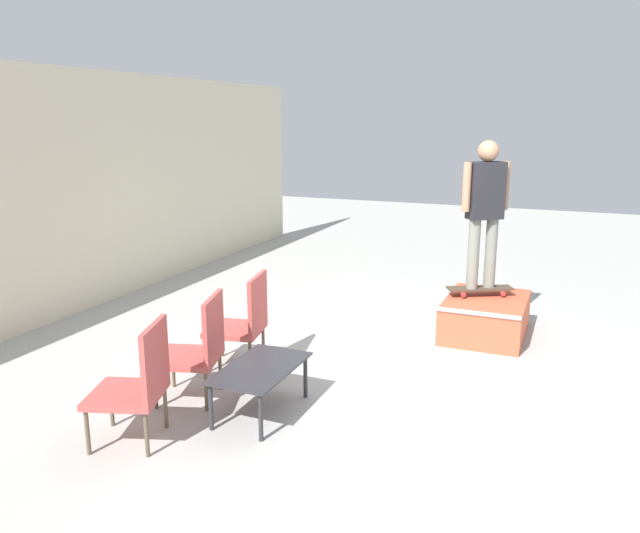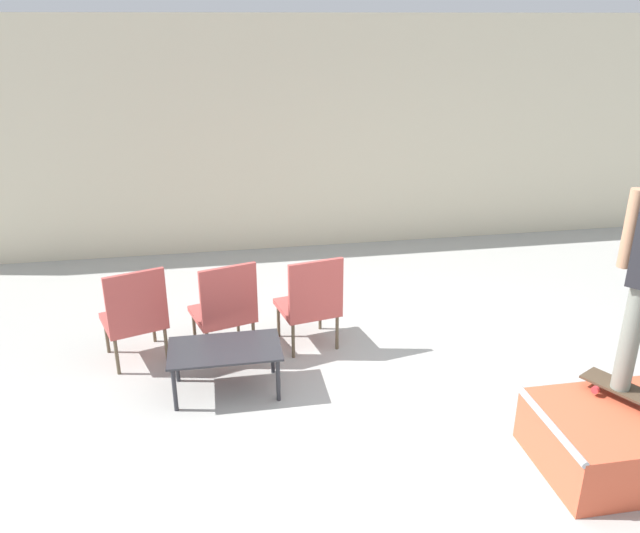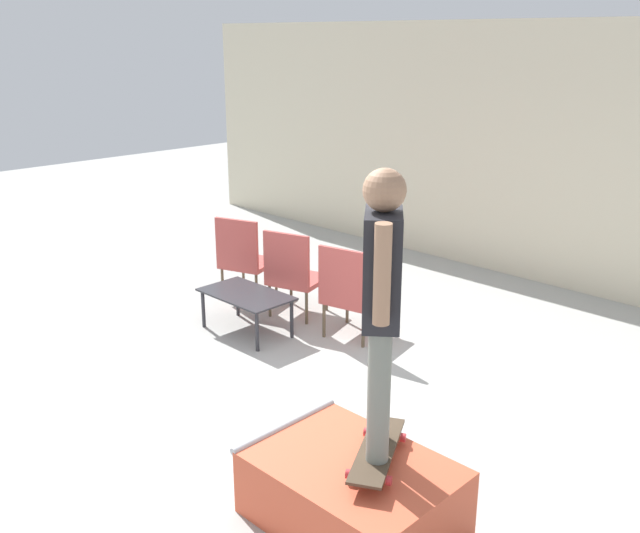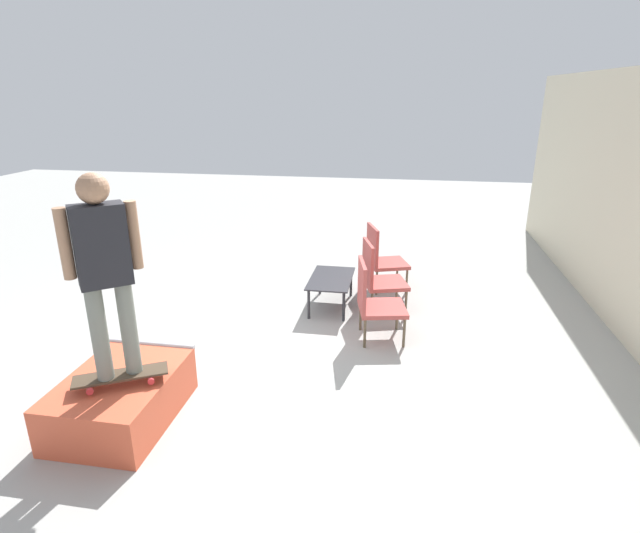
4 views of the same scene
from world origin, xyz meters
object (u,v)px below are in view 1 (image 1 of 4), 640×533
at_px(skate_ramp_box, 485,317).
at_px(patio_chair_left, 138,381).
at_px(patio_chair_right, 245,319).
at_px(coffee_table, 260,372).
at_px(skateboard_on_ramp, 480,289).
at_px(patio_chair_center, 199,346).
at_px(person_skater, 485,203).

xyz_separation_m(skate_ramp_box, patio_chair_left, (-3.47, 2.04, 0.28)).
bearing_deg(patio_chair_right, skate_ramp_box, 121.16).
xyz_separation_m(coffee_table, patio_chair_left, (-0.77, 0.61, 0.13)).
xyz_separation_m(skateboard_on_ramp, patio_chair_right, (-1.99, 1.95, -0.01)).
relative_size(skate_ramp_box, patio_chair_center, 1.28).
bearing_deg(patio_chair_right, patio_chair_center, -11.65).
height_order(skateboard_on_ramp, coffee_table, skateboard_on_ramp).
bearing_deg(patio_chair_center, coffee_table, 70.86).
distance_m(skateboard_on_ramp, patio_chair_left, 4.07).
relative_size(person_skater, patio_chair_left, 1.76).
height_order(skateboard_on_ramp, person_skater, person_skater).
xyz_separation_m(patio_chair_left, patio_chair_center, (0.80, -0.00, 0.00)).
bearing_deg(patio_chair_right, person_skater, 124.07).
distance_m(skate_ramp_box, patio_chair_center, 3.38).
bearing_deg(coffee_table, patio_chair_left, 141.40).
bearing_deg(skateboard_on_ramp, coffee_table, -143.99).
relative_size(skateboard_on_ramp, person_skater, 0.45).
bearing_deg(patio_chair_center, patio_chair_left, -16.53).
relative_size(skate_ramp_box, patio_chair_left, 1.28).
relative_size(coffee_table, patio_chair_left, 0.99).
height_order(patio_chair_center, patio_chair_right, same).
bearing_deg(skateboard_on_ramp, patio_chair_left, -147.14).
distance_m(coffee_table, patio_chair_left, 0.99).
xyz_separation_m(skateboard_on_ramp, coffee_table, (-2.81, 1.34, -0.14)).
height_order(person_skater, coffee_table, person_skater).
xyz_separation_m(coffee_table, patio_chair_right, (0.82, 0.61, 0.13)).
height_order(person_skater, patio_chair_center, person_skater).
distance_m(person_skater, patio_chair_left, 4.19).
relative_size(patio_chair_left, patio_chair_center, 1.00).
relative_size(skateboard_on_ramp, patio_chair_left, 0.80).
bearing_deg(skate_ramp_box, patio_chair_left, 149.50).
height_order(skate_ramp_box, coffee_table, skate_ramp_box).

